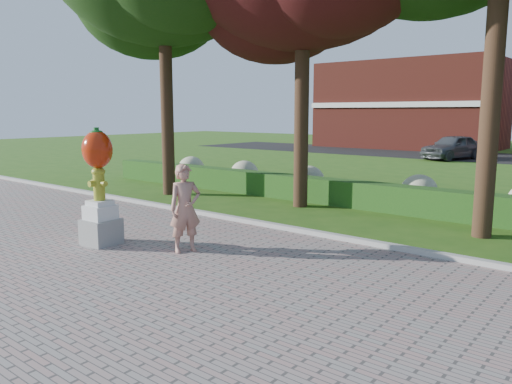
# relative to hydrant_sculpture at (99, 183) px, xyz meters

# --- Properties ---
(ground) EXTENTS (100.00, 100.00, 0.00)m
(ground) POSITION_rel_hydrant_sculpture_xyz_m (2.76, 0.65, -1.39)
(ground) COLOR #2B5715
(ground) RESTS_ON ground
(walkway) EXTENTS (40.00, 14.00, 0.04)m
(walkway) POSITION_rel_hydrant_sculpture_xyz_m (2.76, -3.35, -1.37)
(walkway) COLOR gray
(walkway) RESTS_ON ground
(curb) EXTENTS (40.00, 0.18, 0.15)m
(curb) POSITION_rel_hydrant_sculpture_xyz_m (2.76, 3.65, -1.32)
(curb) COLOR #ADADA5
(curb) RESTS_ON ground
(lawn_hedge) EXTENTS (24.00, 0.70, 0.80)m
(lawn_hedge) POSITION_rel_hydrant_sculpture_xyz_m (2.76, 7.65, -0.99)
(lawn_hedge) COLOR #124114
(lawn_hedge) RESTS_ON ground
(hydrangea_row) EXTENTS (20.10, 1.10, 0.99)m
(hydrangea_row) POSITION_rel_hydrant_sculpture_xyz_m (3.33, 8.65, -0.84)
(hydrangea_row) COLOR tan
(hydrangea_row) RESTS_ON ground
(building_left) EXTENTS (14.00, 8.00, 7.00)m
(building_left) POSITION_rel_hydrant_sculpture_xyz_m (-7.24, 34.65, 2.11)
(building_left) COLOR maroon
(building_left) RESTS_ON ground
(hydrant_sculpture) EXTENTS (0.74, 0.72, 2.55)m
(hydrant_sculpture) POSITION_rel_hydrant_sculpture_xyz_m (0.00, 0.00, 0.00)
(hydrant_sculpture) COLOR gray
(hydrant_sculpture) RESTS_ON walkway
(woman) EXTENTS (0.67, 0.79, 1.83)m
(woman) POSITION_rel_hydrant_sculpture_xyz_m (1.88, 0.76, -0.44)
(woman) COLOR tan
(woman) RESTS_ON walkway
(parked_car) EXTENTS (3.11, 4.86, 1.54)m
(parked_car) POSITION_rel_hydrant_sculpture_xyz_m (-0.73, 25.65, -0.60)
(parked_car) COLOR #45494D
(parked_car) RESTS_ON street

